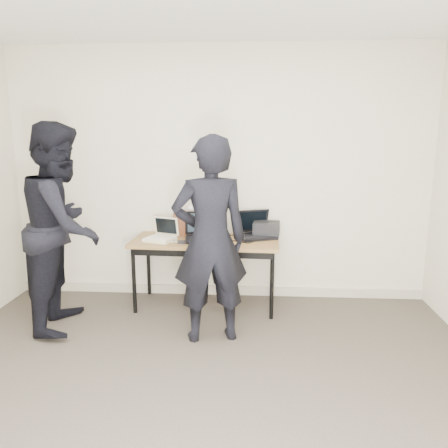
# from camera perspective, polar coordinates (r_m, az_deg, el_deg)

# --- Properties ---
(room) EXTENTS (4.60, 4.60, 2.80)m
(room) POSITION_cam_1_polar(r_m,az_deg,el_deg) (2.50, -4.66, 1.42)
(room) COLOR #423B32
(room) RESTS_ON ground
(desk) EXTENTS (1.53, 0.71, 0.72)m
(desk) POSITION_cam_1_polar(r_m,az_deg,el_deg) (4.50, -2.46, -2.81)
(desk) COLOR brown
(desk) RESTS_ON ground
(laptop_beige) EXTENTS (0.36, 0.35, 0.23)m
(laptop_beige) POSITION_cam_1_polar(r_m,az_deg,el_deg) (4.51, -8.18, -1.53)
(laptop_beige) COLOR beige
(laptop_beige) RESTS_ON desk
(laptop_center) EXTENTS (0.41, 0.40, 0.28)m
(laptop_center) POSITION_cam_1_polar(r_m,az_deg,el_deg) (4.51, -2.77, -1.20)
(laptop_center) COLOR black
(laptop_center) RESTS_ON desk
(laptop_right) EXTENTS (0.47, 0.47, 0.28)m
(laptop_right) POSITION_cam_1_polar(r_m,az_deg,el_deg) (4.61, 4.02, -0.92)
(laptop_right) COLOR black
(laptop_right) RESTS_ON desk
(leather_satchel) EXTENTS (0.37, 0.20, 0.25)m
(leather_satchel) POSITION_cam_1_polar(r_m,az_deg,el_deg) (4.70, -4.35, 0.13)
(leather_satchel) COLOR brown
(leather_satchel) RESTS_ON desk
(tissue) EXTENTS (0.14, 0.10, 0.08)m
(tissue) POSITION_cam_1_polar(r_m,az_deg,el_deg) (4.67, -4.02, 2.02)
(tissue) COLOR white
(tissue) RESTS_ON leather_satchel
(equipment_box) EXTENTS (0.30, 0.26, 0.16)m
(equipment_box) POSITION_cam_1_polar(r_m,az_deg,el_deg) (4.63, 5.56, -0.68)
(equipment_box) COLOR black
(equipment_box) RESTS_ON desk
(power_brick) EXTENTS (0.08, 0.05, 0.03)m
(power_brick) POSITION_cam_1_polar(r_m,az_deg,el_deg) (4.35, -5.58, -2.38)
(power_brick) COLOR black
(power_brick) RESTS_ON desk
(cables) EXTENTS (1.15, 0.41, 0.01)m
(cables) POSITION_cam_1_polar(r_m,az_deg,el_deg) (4.48, -1.89, -2.05)
(cables) COLOR black
(cables) RESTS_ON desk
(person_typist) EXTENTS (0.74, 0.58, 1.79)m
(person_typist) POSITION_cam_1_polar(r_m,az_deg,el_deg) (3.73, -1.83, -2.17)
(person_typist) COLOR black
(person_typist) RESTS_ON ground
(person_observer) EXTENTS (0.82, 1.00, 1.90)m
(person_observer) POSITION_cam_1_polar(r_m,az_deg,el_deg) (4.29, -20.31, -0.33)
(person_observer) COLOR black
(person_observer) RESTS_ON ground
(baseboard) EXTENTS (4.50, 0.03, 0.10)m
(baseboard) POSITION_cam_1_polar(r_m,az_deg,el_deg) (5.00, -0.68, -8.62)
(baseboard) COLOR #AFA891
(baseboard) RESTS_ON ground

